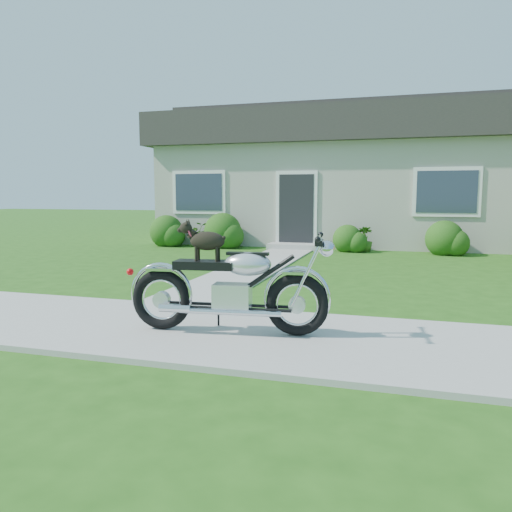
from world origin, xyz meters
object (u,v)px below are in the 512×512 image
at_px(potted_plant_left, 197,234).
at_px(potted_plant_right, 365,239).
at_px(motorcycle_with_dog, 231,285).
at_px(house, 360,176).

relative_size(potted_plant_left, potted_plant_right, 1.05).
distance_m(potted_plant_right, motorcycle_with_dog, 8.65).
xyz_separation_m(house, potted_plant_left, (-4.39, -3.44, -1.80)).
height_order(house, motorcycle_with_dog, house).
xyz_separation_m(potted_plant_left, potted_plant_right, (4.87, 0.00, -0.02)).
bearing_deg(potted_plant_left, motorcycle_with_dog, -64.52).
distance_m(potted_plant_left, motorcycle_with_dog, 9.55).
bearing_deg(potted_plant_left, house, 38.14).
xyz_separation_m(potted_plant_left, motorcycle_with_dog, (4.11, -8.62, 0.20)).
distance_m(house, potted_plant_left, 5.86).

